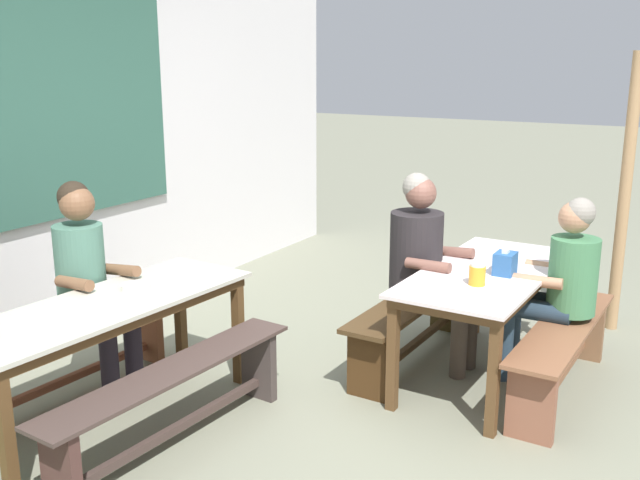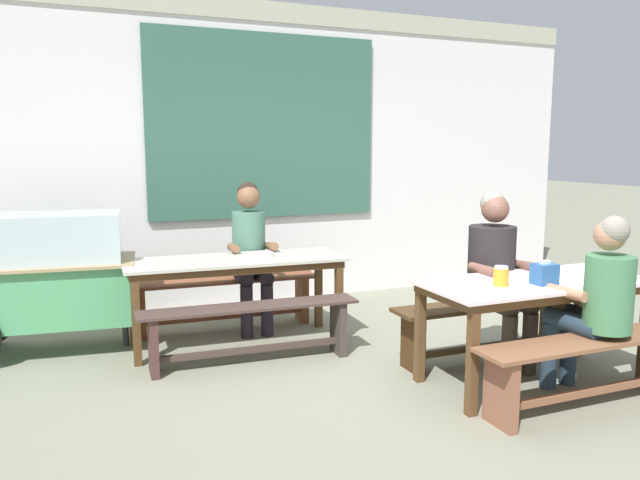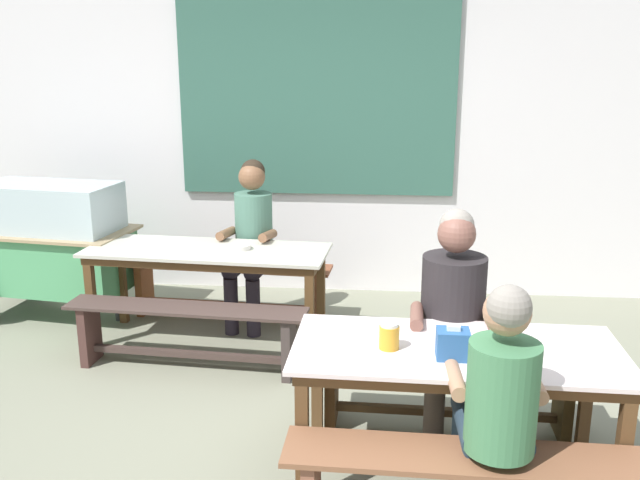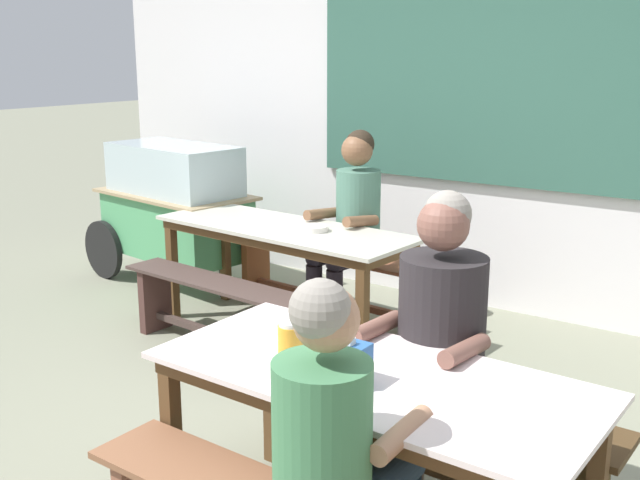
{
  "view_description": "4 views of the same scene",
  "coord_description": "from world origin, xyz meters",
  "px_view_note": "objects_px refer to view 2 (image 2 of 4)",
  "views": [
    {
      "loc": [
        -3.6,
        -1.74,
        2.06
      ],
      "look_at": [
        0.3,
        0.52,
        0.92
      ],
      "focal_mm": 40.77,
      "sensor_mm": 36.0,
      "label": 1
    },
    {
      "loc": [
        -2.27,
        -3.72,
        1.66
      ],
      "look_at": [
        -0.32,
        0.76,
        0.92
      ],
      "focal_mm": 35.05,
      "sensor_mm": 36.0,
      "label": 2
    },
    {
      "loc": [
        0.4,
        -3.58,
        2.1
      ],
      "look_at": [
        0.02,
        0.61,
        0.98
      ],
      "focal_mm": 38.34,
      "sensor_mm": 36.0,
      "label": 3
    },
    {
      "loc": [
        2.09,
        -2.62,
        1.85
      ],
      "look_at": [
        -0.11,
        0.52,
        0.9
      ],
      "focal_mm": 43.0,
      "sensor_mm": 36.0,
      "label": 4
    }
  ],
  "objects_px": {
    "food_cart": "(48,273)",
    "person_near_front": "(597,297)",
    "bench_far_back": "(225,296)",
    "soup_bowl": "(263,254)",
    "tissue_box": "(544,274)",
    "dining_table_far": "(236,268)",
    "dining_table_near": "(535,291)",
    "bench_near_front": "(587,363)",
    "condiment_jar": "(501,276)",
    "bench_far_front": "(250,326)",
    "person_right_near_table": "(496,267)",
    "person_center_facing": "(250,247)",
    "bench_near_back": "(487,321)"
  },
  "relations": [
    {
      "from": "bench_near_back",
      "to": "person_center_facing",
      "type": "xyz_separation_m",
      "value": [
        -1.42,
        1.56,
        0.44
      ]
    },
    {
      "from": "bench_near_back",
      "to": "soup_bowl",
      "type": "bearing_deg",
      "value": 141.31
    },
    {
      "from": "dining_table_near",
      "to": "condiment_jar",
      "type": "distance_m",
      "value": 0.36
    },
    {
      "from": "food_cart",
      "to": "person_near_front",
      "type": "bearing_deg",
      "value": -37.55
    },
    {
      "from": "bench_near_front",
      "to": "soup_bowl",
      "type": "relative_size",
      "value": 9.14
    },
    {
      "from": "soup_bowl",
      "to": "tissue_box",
      "type": "bearing_deg",
      "value": -51.91
    },
    {
      "from": "person_right_near_table",
      "to": "dining_table_near",
      "type": "bearing_deg",
      "value": -92.83
    },
    {
      "from": "food_cart",
      "to": "condiment_jar",
      "type": "relative_size",
      "value": 12.72
    },
    {
      "from": "dining_table_near",
      "to": "tissue_box",
      "type": "distance_m",
      "value": 0.19
    },
    {
      "from": "dining_table_far",
      "to": "food_cart",
      "type": "relative_size",
      "value": 1.09
    },
    {
      "from": "dining_table_far",
      "to": "bench_far_front",
      "type": "xyz_separation_m",
      "value": [
        -0.03,
        -0.5,
        -0.36
      ]
    },
    {
      "from": "bench_near_back",
      "to": "bench_far_back",
      "type": "bearing_deg",
      "value": 134.98
    },
    {
      "from": "dining_table_near",
      "to": "person_right_near_table",
      "type": "relative_size",
      "value": 1.23
    },
    {
      "from": "dining_table_near",
      "to": "soup_bowl",
      "type": "height_order",
      "value": "soup_bowl"
    },
    {
      "from": "bench_far_back",
      "to": "person_right_near_table",
      "type": "height_order",
      "value": "person_right_near_table"
    },
    {
      "from": "person_center_facing",
      "to": "tissue_box",
      "type": "relative_size",
      "value": 8.16
    },
    {
      "from": "bench_near_back",
      "to": "person_right_near_table",
      "type": "xyz_separation_m",
      "value": [
        0.01,
        -0.06,
        0.44
      ]
    },
    {
      "from": "person_right_near_table",
      "to": "dining_table_far",
      "type": "bearing_deg",
      "value": 144.37
    },
    {
      "from": "food_cart",
      "to": "person_near_front",
      "type": "distance_m",
      "value": 4.08
    },
    {
      "from": "bench_far_back",
      "to": "soup_bowl",
      "type": "bearing_deg",
      "value": -67.1
    },
    {
      "from": "food_cart",
      "to": "tissue_box",
      "type": "distance_m",
      "value": 3.77
    },
    {
      "from": "bench_near_back",
      "to": "food_cart",
      "type": "distance_m",
      "value": 3.5
    },
    {
      "from": "person_center_facing",
      "to": "tissue_box",
      "type": "distance_m",
      "value": 2.58
    },
    {
      "from": "bench_far_front",
      "to": "dining_table_far",
      "type": "bearing_deg",
      "value": 86.1
    },
    {
      "from": "condiment_jar",
      "to": "food_cart",
      "type": "bearing_deg",
      "value": 142.71
    },
    {
      "from": "bench_far_front",
      "to": "person_right_near_table",
      "type": "distance_m",
      "value": 1.92
    },
    {
      "from": "soup_bowl",
      "to": "dining_table_near",
      "type": "bearing_deg",
      "value": -49.2
    },
    {
      "from": "bench_far_front",
      "to": "person_right_near_table",
      "type": "xyz_separation_m",
      "value": [
        1.73,
        -0.71,
        0.45
      ]
    },
    {
      "from": "bench_far_front",
      "to": "bench_near_back",
      "type": "distance_m",
      "value": 1.83
    },
    {
      "from": "bench_near_back",
      "to": "dining_table_near",
      "type": "bearing_deg",
      "value": -91.23
    },
    {
      "from": "dining_table_near",
      "to": "bench_far_back",
      "type": "relative_size",
      "value": 0.94
    },
    {
      "from": "bench_far_back",
      "to": "tissue_box",
      "type": "xyz_separation_m",
      "value": [
        1.6,
        -2.27,
        0.5
      ]
    },
    {
      "from": "bench_near_back",
      "to": "tissue_box",
      "type": "distance_m",
      "value": 0.8
    },
    {
      "from": "person_center_facing",
      "to": "person_right_near_table",
      "type": "bearing_deg",
      "value": -48.58
    },
    {
      "from": "bench_far_front",
      "to": "soup_bowl",
      "type": "bearing_deg",
      "value": 61.03
    },
    {
      "from": "bench_far_front",
      "to": "person_near_front",
      "type": "distance_m",
      "value": 2.45
    },
    {
      "from": "bench_far_front",
      "to": "food_cart",
      "type": "distance_m",
      "value": 1.71
    },
    {
      "from": "bench_far_front",
      "to": "bench_near_front",
      "type": "bearing_deg",
      "value": -44.26
    },
    {
      "from": "bench_far_back",
      "to": "soup_bowl",
      "type": "xyz_separation_m",
      "value": [
        0.21,
        -0.5,
        0.45
      ]
    },
    {
      "from": "food_cart",
      "to": "person_center_facing",
      "type": "height_order",
      "value": "person_center_facing"
    },
    {
      "from": "bench_far_front",
      "to": "food_cart",
      "type": "bearing_deg",
      "value": 146.69
    },
    {
      "from": "bench_near_front",
      "to": "person_near_front",
      "type": "height_order",
      "value": "person_near_front"
    },
    {
      "from": "person_center_facing",
      "to": "soup_bowl",
      "type": "xyz_separation_m",
      "value": [
        -0.01,
        -0.41,
        -0.0
      ]
    },
    {
      "from": "bench_far_back",
      "to": "condiment_jar",
      "type": "xyz_separation_m",
      "value": [
        1.3,
        -2.19,
        0.5
      ]
    },
    {
      "from": "bench_near_back",
      "to": "person_center_facing",
      "type": "distance_m",
      "value": 2.16
    },
    {
      "from": "bench_far_front",
      "to": "person_near_front",
      "type": "height_order",
      "value": "person_near_front"
    },
    {
      "from": "condiment_jar",
      "to": "soup_bowl",
      "type": "relative_size",
      "value": 0.78
    },
    {
      "from": "bench_near_back",
      "to": "person_right_near_table",
      "type": "bearing_deg",
      "value": -80.45
    },
    {
      "from": "person_center_facing",
      "to": "bench_far_front",
      "type": "bearing_deg",
      "value": -107.66
    },
    {
      "from": "bench_near_front",
      "to": "person_near_front",
      "type": "bearing_deg",
      "value": 30.6
    }
  ]
}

